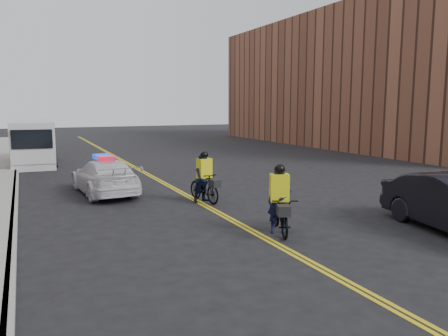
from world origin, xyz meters
name	(u,v)px	position (x,y,z in m)	size (l,w,h in m)	color
ground	(218,213)	(0.00, 0.00, 0.00)	(120.00, 120.00, 0.00)	black
center_line_left	(150,177)	(-0.08, 8.00, 0.01)	(0.10, 60.00, 0.01)	gold
center_line_right	(153,176)	(0.08, 8.00, 0.01)	(0.10, 60.00, 0.01)	gold
curb	(16,184)	(-6.00, 8.00, 0.07)	(0.20, 60.00, 0.15)	gray
building_across	(362,82)	(22.00, 18.00, 5.50)	(12.00, 30.00, 11.00)	brown
police_cruiser	(104,176)	(-2.79, 4.74, 0.69)	(2.27, 4.81, 1.52)	white
cargo_van	(35,144)	(-4.99, 14.94, 1.24)	(2.66, 6.20, 2.54)	silver
cyclist_near	(279,209)	(0.58, -2.73, 0.66)	(1.36, 2.06, 1.91)	black
cyclist_far	(205,182)	(0.22, 1.71, 0.73)	(0.93, 1.89, 1.85)	black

